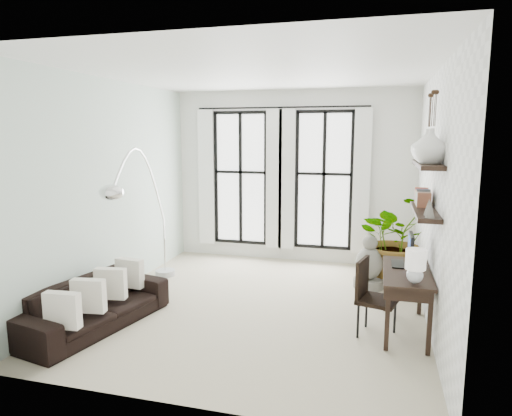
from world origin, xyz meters
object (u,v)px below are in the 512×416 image
at_px(sofa, 94,305).
at_px(plant, 397,239).
at_px(desk_chair, 371,292).
at_px(arc_lamp, 141,181).
at_px(buddha, 369,266).
at_px(desk, 407,276).

xyz_separation_m(sofa, plant, (3.70, 2.81, 0.44)).
xyz_separation_m(desk_chair, arc_lamp, (-3.24, 0.41, 1.21)).
xyz_separation_m(plant, buddha, (-0.42, -0.38, -0.38)).
distance_m(plant, buddha, 0.68).
bearing_deg(sofa, desk, -65.52).
bearing_deg(arc_lamp, desk_chair, -7.25).
bearing_deg(desk_chair, sofa, -153.88).
bearing_deg(desk_chair, buddha, 106.20).
bearing_deg(desk_chair, plant, 94.74).
bearing_deg(plant, sofa, -142.83).
relative_size(desk_chair, arc_lamp, 0.38).
distance_m(desk, desk_chair, 0.47).
height_order(plant, desk_chair, plant).
relative_size(desk, buddha, 1.54).
bearing_deg(desk, plant, 91.34).
xyz_separation_m(desk_chair, buddha, (-0.05, 1.74, -0.17)).
distance_m(plant, desk_chair, 2.16).
bearing_deg(desk_chair, desk, 33.53).
bearing_deg(desk_chair, arc_lamp, -172.80).
relative_size(desk, arc_lamp, 0.54).
xyz_separation_m(desk, desk_chair, (-0.41, -0.14, -0.19)).
bearing_deg(desk, buddha, 106.09).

